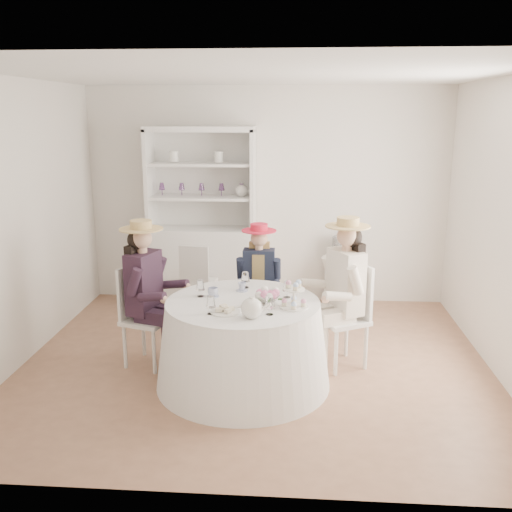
{
  "coord_description": "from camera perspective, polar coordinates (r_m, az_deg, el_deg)",
  "views": [
    {
      "loc": [
        0.38,
        -5.14,
        2.37
      ],
      "look_at": [
        0.0,
        0.1,
        1.05
      ],
      "focal_mm": 40.0,
      "sensor_mm": 36.0,
      "label": 1
    }
  ],
  "objects": [
    {
      "name": "flower_bowl",
      "position": [
        4.95,
        1.23,
        -4.35
      ],
      "size": [
        0.24,
        0.24,
        0.05
      ],
      "primitive_type": "imported",
      "rotation": [
        0.0,
        0.0,
        -0.17
      ],
      "color": "white",
      "rests_on": "tea_table"
    },
    {
      "name": "spare_chair",
      "position": [
        6.73,
        -5.93,
        -2.28
      ],
      "size": [
        0.42,
        0.42,
        0.9
      ],
      "rotation": [
        0.0,
        0.0,
        3.0
      ],
      "color": "silver",
      "rests_on": "ground"
    },
    {
      "name": "teacup_a",
      "position": [
        5.11,
        -4.32,
        -3.68
      ],
      "size": [
        0.12,
        0.12,
        0.08
      ],
      "primitive_type": "imported",
      "rotation": [
        0.0,
        0.0,
        0.31
      ],
      "color": "white",
      "rests_on": "tea_table"
    },
    {
      "name": "hatbox",
      "position": [
        7.1,
        8.72,
        0.82
      ],
      "size": [
        0.35,
        0.35,
        0.27
      ],
      "primitive_type": "cylinder",
      "rotation": [
        0.0,
        0.0,
        0.37
      ],
      "color": "black",
      "rests_on": "side_table"
    },
    {
      "name": "ceiling",
      "position": [
        5.16,
        -0.08,
        17.77
      ],
      "size": [
        4.5,
        4.5,
        0.0
      ],
      "primitive_type": "plane",
      "rotation": [
        3.14,
        0.0,
        0.0
      ],
      "color": "white",
      "rests_on": "wall_back"
    },
    {
      "name": "sandwich_plate",
      "position": [
        4.71,
        -3.1,
        -5.49
      ],
      "size": [
        0.25,
        0.25,
        0.05
      ],
      "rotation": [
        0.0,
        0.0,
        -0.26
      ],
      "color": "white",
      "rests_on": "tea_table"
    },
    {
      "name": "wall_right",
      "position": [
        5.56,
        23.73,
        2.34
      ],
      "size": [
        0.0,
        4.5,
        4.5
      ],
      "primitive_type": "plane",
      "rotation": [
        1.57,
        0.0,
        -1.57
      ],
      "color": "white",
      "rests_on": "ground"
    },
    {
      "name": "tea_table",
      "position": [
        5.12,
        -1.31,
        -8.7
      ],
      "size": [
        1.55,
        1.55,
        0.78
      ],
      "rotation": [
        0.0,
        0.0,
        -0.34
      ],
      "color": "white",
      "rests_on": "ground"
    },
    {
      "name": "side_table",
      "position": [
        7.21,
        8.59,
        -2.64
      ],
      "size": [
        0.42,
        0.42,
        0.62
      ],
      "primitive_type": "cube",
      "rotation": [
        0.0,
        0.0,
        0.05
      ],
      "color": "silver",
      "rests_on": "ground"
    },
    {
      "name": "wall_left",
      "position": [
        5.86,
        -22.61,
        3.0
      ],
      "size": [
        0.0,
        4.5,
        4.5
      ],
      "primitive_type": "plane",
      "rotation": [
        1.57,
        0.0,
        1.57
      ],
      "color": "white",
      "rests_on": "ground"
    },
    {
      "name": "guest_left",
      "position": [
        5.46,
        -10.93,
        -2.9
      ],
      "size": [
        0.58,
        0.54,
        1.42
      ],
      "rotation": [
        0.0,
        0.0,
        1.26
      ],
      "color": "silver",
      "rests_on": "ground"
    },
    {
      "name": "ground",
      "position": [
        5.67,
        -0.07,
        -10.59
      ],
      "size": [
        4.5,
        4.5,
        0.0
      ],
      "primitive_type": "plane",
      "color": "#8A5E45",
      "rests_on": "ground"
    },
    {
      "name": "guest_right",
      "position": [
        5.38,
        8.72,
        -2.82
      ],
      "size": [
        0.62,
        0.56,
        1.45
      ],
      "rotation": [
        0.0,
        0.0,
        -1.07
      ],
      "color": "silver",
      "rests_on": "ground"
    },
    {
      "name": "guest_mid",
      "position": [
        5.95,
        0.28,
        -2.01
      ],
      "size": [
        0.46,
        0.48,
        1.27
      ],
      "rotation": [
        0.0,
        0.0,
        -0.01
      ],
      "color": "silver",
      "rests_on": "ground"
    },
    {
      "name": "table_teapot",
      "position": [
        4.57,
        -0.41,
        -5.25
      ],
      "size": [
        0.25,
        0.18,
        0.18
      ],
      "rotation": [
        0.0,
        0.0,
        0.21
      ],
      "color": "white",
      "rests_on": "tea_table"
    },
    {
      "name": "wall_front",
      "position": [
        3.32,
        -2.63,
        -3.8
      ],
      "size": [
        4.5,
        0.0,
        4.5
      ],
      "primitive_type": "plane",
      "rotation": [
        -1.57,
        0.0,
        0.0
      ],
      "color": "white",
      "rests_on": "ground"
    },
    {
      "name": "flower_arrangement",
      "position": [
        4.88,
        1.21,
        -3.86
      ],
      "size": [
        0.18,
        0.19,
        0.07
      ],
      "rotation": [
        0.0,
        0.0,
        -0.27
      ],
      "color": "pink",
      "rests_on": "tea_table"
    },
    {
      "name": "stemware_set",
      "position": [
        4.96,
        -1.34,
        -3.73
      ],
      "size": [
        0.85,
        0.82,
        0.15
      ],
      "color": "white",
      "rests_on": "tea_table"
    },
    {
      "name": "teacup_c",
      "position": [
        5.06,
        1.81,
        -3.88
      ],
      "size": [
        0.1,
        0.1,
        0.06
      ],
      "primitive_type": "imported",
      "rotation": [
        0.0,
        0.0,
        -0.34
      ],
      "color": "white",
      "rests_on": "tea_table"
    },
    {
      "name": "teacup_b",
      "position": [
        5.26,
        -1.4,
        -3.14
      ],
      "size": [
        0.09,
        0.09,
        0.07
      ],
      "primitive_type": "imported",
      "rotation": [
        0.0,
        0.0,
        -0.21
      ],
      "color": "white",
      "rests_on": "tea_table"
    },
    {
      "name": "cupcake_stand",
      "position": [
        4.81,
        3.81,
        -4.22
      ],
      "size": [
        0.24,
        0.24,
        0.23
      ],
      "rotation": [
        0.0,
        0.0,
        -0.38
      ],
      "color": "white",
      "rests_on": "tea_table"
    },
    {
      "name": "hutch",
      "position": [
        7.18,
        -5.3,
        1.32
      ],
      "size": [
        1.39,
        0.69,
        2.22
      ],
      "rotation": [
        0.0,
        0.0,
        -0.16
      ],
      "color": "silver",
      "rests_on": "ground"
    },
    {
      "name": "wall_back",
      "position": [
        7.22,
        1.1,
        5.99
      ],
      "size": [
        4.5,
        0.0,
        4.5
      ],
      "primitive_type": "plane",
      "rotation": [
        1.57,
        0.0,
        0.0
      ],
      "color": "white",
      "rests_on": "ground"
    }
  ]
}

